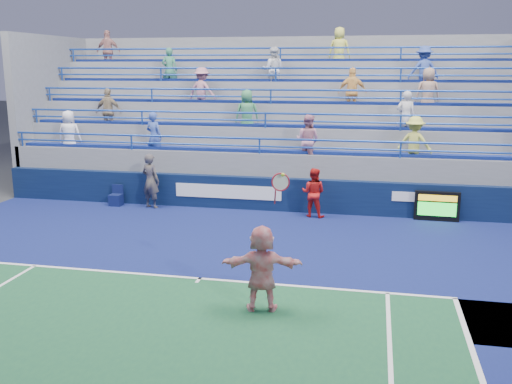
% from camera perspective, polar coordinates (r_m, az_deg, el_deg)
% --- Properties ---
extents(ground, '(120.00, 120.00, 0.00)m').
position_cam_1_polar(ground, '(12.96, -5.64, -8.69)').
color(ground, '#333538').
extents(sponsor_wall, '(18.00, 0.32, 1.10)m').
position_cam_1_polar(sponsor_wall, '(18.84, 0.24, -0.15)').
color(sponsor_wall, '#091535').
rests_on(sponsor_wall, ground).
extents(bleacher_stand, '(18.00, 5.61, 6.13)m').
position_cam_1_polar(bleacher_stand, '(22.31, 2.19, 4.42)').
color(bleacher_stand, slate).
rests_on(bleacher_stand, ground).
extents(serve_speed_board, '(1.34, 0.19, 0.93)m').
position_cam_1_polar(serve_speed_board, '(18.33, 17.64, -1.38)').
color(serve_speed_board, black).
rests_on(serve_speed_board, ground).
extents(judge_chair, '(0.40, 0.40, 0.71)m').
position_cam_1_polar(judge_chair, '(20.03, -13.81, -0.70)').
color(judge_chair, '#0D1642').
rests_on(judge_chair, ground).
extents(tennis_player, '(1.65, 0.76, 2.75)m').
position_cam_1_polar(tennis_player, '(11.07, 0.59, -7.62)').
color(tennis_player, white).
rests_on(tennis_player, ground).
extents(line_judge, '(0.78, 0.63, 1.84)m').
position_cam_1_polar(line_judge, '(19.35, -10.49, 1.10)').
color(line_judge, '#121533').
rests_on(line_judge, ground).
extents(ball_girl, '(0.85, 0.72, 1.56)m').
position_cam_1_polar(ball_girl, '(17.98, 5.75, -0.07)').
color(ball_girl, red).
rests_on(ball_girl, ground).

